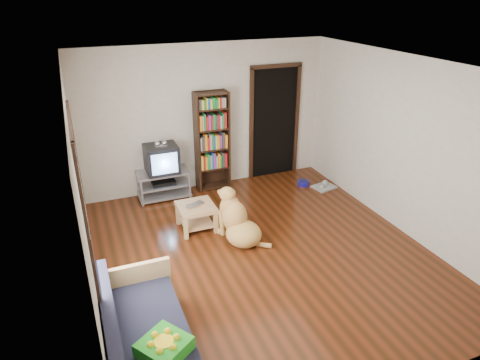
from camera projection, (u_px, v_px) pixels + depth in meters
name	position (u px, v px, depth m)	size (l,w,h in m)	color
ground	(263.00, 253.00, 6.05)	(5.00, 5.00, 0.00)	#51200D
ceiling	(268.00, 66.00, 4.97)	(5.00, 5.00, 0.00)	white
wall_back	(206.00, 118.00, 7.62)	(4.50, 4.50, 0.00)	beige
wall_front	(397.00, 283.00, 3.40)	(4.50, 4.50, 0.00)	beige
wall_left	(81.00, 198.00, 4.75)	(5.00, 5.00, 0.00)	beige
wall_right	(404.00, 146.00, 6.27)	(5.00, 5.00, 0.00)	beige
green_cushion	(164.00, 347.00, 3.85)	(0.40, 0.40, 0.13)	green
laptop	(196.00, 206.00, 6.48)	(0.29, 0.19, 0.02)	silver
dog_bowl	(303.00, 183.00, 8.09)	(0.22, 0.22, 0.08)	navy
grey_rag	(324.00, 187.00, 8.00)	(0.40, 0.32, 0.03)	#9F9F9F
window	(83.00, 201.00, 4.25)	(0.03, 1.46, 1.70)	white
doorway	(274.00, 120.00, 8.14)	(1.03, 0.05, 2.19)	black
tv_stand	(164.00, 184.00, 7.53)	(0.90, 0.45, 0.50)	#99999E
crt_tv	(161.00, 158.00, 7.36)	(0.55, 0.52, 0.58)	black
bookshelf	(212.00, 136.00, 7.63)	(0.60, 0.30, 1.80)	black
sofa	(147.00, 347.00, 4.14)	(0.80, 1.80, 0.80)	tan
coffee_table	(196.00, 212.00, 6.56)	(0.55, 0.55, 0.40)	tan
dog	(237.00, 222.00, 6.26)	(0.67, 0.90, 0.81)	tan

